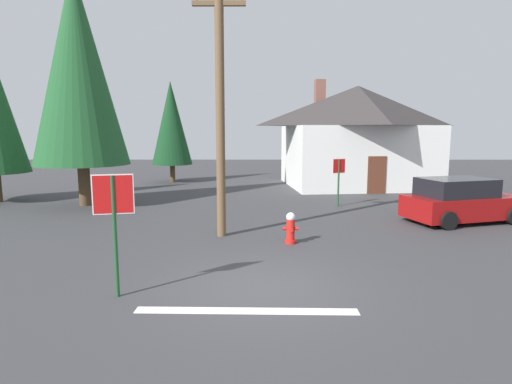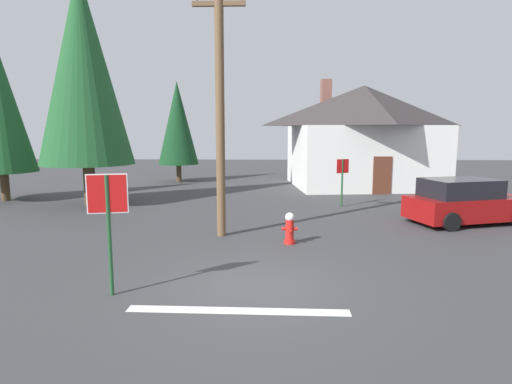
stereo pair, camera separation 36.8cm
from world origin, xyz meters
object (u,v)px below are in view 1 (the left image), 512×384
at_px(parked_car, 461,201).
at_px(pine_tree_tall_left, 77,68).
at_px(pine_tree_mid_left, 171,123).
at_px(house, 357,134).
at_px(utility_pole, 220,109).
at_px(stop_sign_near, 114,209).
at_px(stop_sign_far, 339,173).
at_px(fire_hydrant, 291,228).

distance_m(parked_car, pine_tree_tall_left, 16.49).
relative_size(pine_tree_tall_left, pine_tree_mid_left, 1.58).
xyz_separation_m(pine_tree_tall_left, pine_tree_mid_left, (2.22, 8.65, -2.22)).
bearing_deg(house, utility_pole, -119.64).
distance_m(stop_sign_near, stop_sign_far, 12.18).
relative_size(utility_pole, pine_tree_tall_left, 0.75).
xyz_separation_m(fire_hydrant, utility_pole, (-2.14, 0.92, 3.55)).
distance_m(house, pine_tree_mid_left, 11.68).
bearing_deg(parked_car, stop_sign_near, -145.31).
bearing_deg(fire_hydrant, pine_tree_mid_left, 113.48).
distance_m(house, parked_car, 10.74).
bearing_deg(pine_tree_tall_left, utility_pole, -39.83).
height_order(utility_pole, stop_sign_far, utility_pole).
relative_size(house, parked_car, 2.09).
bearing_deg(stop_sign_far, pine_tree_tall_left, 179.05).
height_order(parked_car, pine_tree_mid_left, pine_tree_mid_left).
relative_size(house, pine_tree_tall_left, 0.92).
bearing_deg(stop_sign_far, house, 71.59).
xyz_separation_m(fire_hydrant, pine_tree_mid_left, (-6.56, 15.11, 3.34)).
xyz_separation_m(utility_pole, house, (7.11, 12.50, -0.91)).
bearing_deg(utility_pole, pine_tree_mid_left, 107.30).
distance_m(stop_sign_far, house, 7.70).
relative_size(stop_sign_far, parked_car, 0.47).
xyz_separation_m(utility_pole, pine_tree_mid_left, (-4.42, 14.19, -0.21)).
bearing_deg(parked_car, house, 98.26).
bearing_deg(stop_sign_far, parked_car, -39.71).
bearing_deg(pine_tree_mid_left, fire_hydrant, -66.52).
bearing_deg(pine_tree_tall_left, pine_tree_mid_left, 75.64).
xyz_separation_m(fire_hydrant, parked_car, (6.47, 3.04, 0.31)).
bearing_deg(pine_tree_mid_left, parked_car, -42.80).
relative_size(stop_sign_near, parked_car, 0.55).
height_order(house, pine_tree_tall_left, pine_tree_tall_left).
relative_size(fire_hydrant, pine_tree_tall_left, 0.09).
xyz_separation_m(stop_sign_near, pine_tree_mid_left, (-2.74, 19.20, 2.00)).
bearing_deg(utility_pole, stop_sign_near, -108.57).
bearing_deg(utility_pole, stop_sign_far, 48.50).
bearing_deg(stop_sign_near, house, 63.33).
bearing_deg(house, pine_tree_mid_left, 171.64).
relative_size(stop_sign_far, pine_tree_tall_left, 0.21).
distance_m(stop_sign_near, parked_car, 12.57).
height_order(stop_sign_far, pine_tree_mid_left, pine_tree_mid_left).
xyz_separation_m(stop_sign_near, house, (8.79, 17.50, 1.30)).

